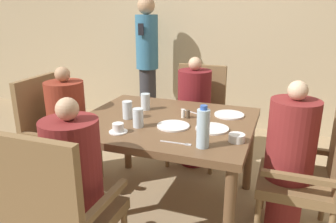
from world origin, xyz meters
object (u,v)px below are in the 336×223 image
diner_in_left_chair (68,128)px  chair_left_side (54,131)px  standing_host (147,60)px  glass_tall_near (138,118)px  diner_in_right_chair (289,159)px  bowl_small (237,138)px  diner_in_near_chair (75,187)px  chair_far_side (198,112)px  plate_main_right (212,129)px  chair_near_corner (59,209)px  plate_main_left (229,115)px  chair_right_side (312,170)px  glass_tall_mid (145,102)px  diner_in_far_chair (194,111)px  plate_dessert_center (173,126)px  glass_tall_far (127,110)px  water_bottle (203,128)px  teacup_with_saucer (118,128)px

diner_in_left_chair → chair_left_side: bearing=-180.0°
standing_host → glass_tall_near: bearing=-68.3°
diner_in_right_chair → bowl_small: bearing=-145.2°
diner_in_near_chair → standing_host: (-0.62, 2.47, 0.34)m
chair_far_side → plate_main_right: 1.11m
diner_in_left_chair → chair_far_side: 1.30m
diner_in_near_chair → chair_near_corner: bearing=-90.0°
plate_main_left → bowl_small: (0.13, -0.50, 0.02)m
plate_main_left → bowl_small: size_ratio=2.22×
chair_left_side → chair_right_side: size_ratio=1.00×
glass_tall_mid → chair_near_corner: bearing=-90.6°
chair_near_corner → glass_tall_mid: chair_near_corner is taller
chair_right_side → diner_in_near_chair: 1.52m
diner_in_far_chair → chair_near_corner: 1.76m
chair_left_side → diner_in_near_chair: (0.78, -0.80, 0.05)m
chair_far_side → plate_dessert_center: chair_far_side is taller
chair_far_side → plate_main_right: size_ratio=4.22×
diner_in_near_chair → glass_tall_mid: bearing=89.3°
chair_left_side → chair_right_side: same height
diner_in_left_chair → chair_far_side: (0.89, 0.95, -0.05)m
diner_in_right_chair → diner_in_near_chair: 1.40m
chair_near_corner → plate_dessert_center: 0.93m
glass_tall_near → diner_in_right_chair: bearing=11.2°
chair_far_side → standing_host: (-0.88, 0.73, 0.39)m
plate_main_left → glass_tall_far: (-0.71, -0.33, 0.06)m
plate_dessert_center → glass_tall_mid: 0.46m
plate_main_left → glass_tall_mid: size_ratio=1.71×
diner_in_right_chair → glass_tall_near: (-1.02, -0.20, 0.24)m
diner_in_near_chair → plate_main_right: size_ratio=4.72×
chair_right_side → diner_in_left_chair: bearing=180.0°
plate_main_left → glass_tall_far: size_ratio=1.71×
chair_far_side → plate_main_left: chair_far_side is taller
diner_in_left_chair → chair_near_corner: diner_in_left_chair is taller
diner_in_left_chair → diner_in_right_chair: size_ratio=0.98×
diner_in_near_chair → standing_host: standing_host is taller
plate_main_left → water_bottle: (-0.05, -0.65, 0.12)m
standing_host → plate_dessert_center: 2.05m
diner_in_left_chair → chair_right_side: bearing=-0.0°
standing_host → glass_tall_near: (0.75, -1.88, -0.09)m
plate_main_right → plate_dessert_center: 0.27m
chair_left_side → diner_in_left_chair: (0.15, 0.00, 0.05)m
teacup_with_saucer → glass_tall_near: glass_tall_near is taller
chair_right_side → standing_host: bearing=138.8°
standing_host → glass_tall_near: size_ratio=12.36×
diner_in_right_chair → chair_right_side: bearing=-0.0°
diner_in_left_chair → teacup_with_saucer: (0.68, -0.34, 0.21)m
standing_host → diner_in_left_chair: bearing=-90.5°
diner_in_left_chair → chair_right_side: diner_in_left_chair is taller
diner_in_right_chair → teacup_with_saucer: diner_in_right_chair is taller
diner_in_near_chair → plate_main_left: bearing=57.3°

